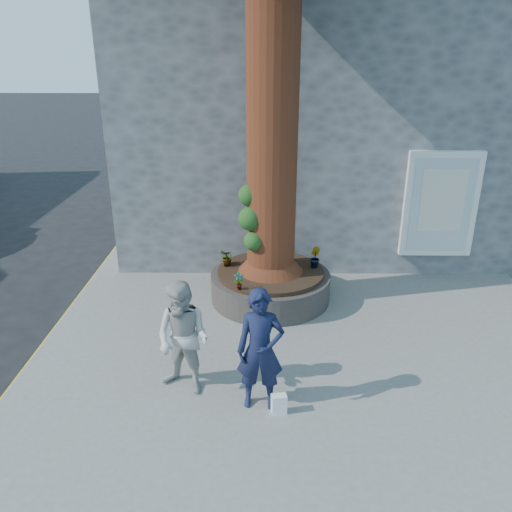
{
  "coord_description": "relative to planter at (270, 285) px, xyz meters",
  "views": [
    {
      "loc": [
        0.61,
        -6.77,
        4.56
      ],
      "look_at": [
        0.53,
        1.41,
        1.25
      ],
      "focal_mm": 35.0,
      "sensor_mm": 36.0,
      "label": 1
    }
  ],
  "objects": [
    {
      "name": "yellow_line",
      "position": [
        -3.85,
        -1.0,
        -0.41
      ],
      "size": [
        0.1,
        30.0,
        0.01
      ],
      "primitive_type": "cube",
      "color": "yellow",
      "rests_on": "ground"
    },
    {
      "name": "plant_c",
      "position": [
        -0.85,
        0.2,
        0.46
      ],
      "size": [
        0.2,
        0.2,
        0.31
      ],
      "primitive_type": "imported",
      "rotation": [
        0.0,
        0.0,
        3.33
      ],
      "color": "gray",
      "rests_on": "planter"
    },
    {
      "name": "planter",
      "position": [
        0.0,
        0.0,
        0.0
      ],
      "size": [
        2.3,
        2.3,
        0.6
      ],
      "color": "black",
      "rests_on": "pavement"
    },
    {
      "name": "plant_b",
      "position": [
        0.85,
        0.15,
        0.51
      ],
      "size": [
        0.25,
        0.25,
        0.41
      ],
      "primitive_type": "imported",
      "rotation": [
        0.0,
        0.0,
        1.7
      ],
      "color": "gray",
      "rests_on": "planter"
    },
    {
      "name": "plant_a",
      "position": [
        -0.57,
        -0.85,
        0.47
      ],
      "size": [
        0.2,
        0.16,
        0.32
      ],
      "primitive_type": "imported",
      "rotation": [
        0.0,
        0.0,
        0.36
      ],
      "color": "gray",
      "rests_on": "planter"
    },
    {
      "name": "man",
      "position": [
        -0.19,
        -3.2,
        0.56
      ],
      "size": [
        0.63,
        0.42,
        1.71
      ],
      "primitive_type": "imported",
      "rotation": [
        0.0,
        0.0,
        -0.02
      ],
      "color": "#141937",
      "rests_on": "pavement"
    },
    {
      "name": "pavement",
      "position": [
        0.7,
        -1.0,
        -0.35
      ],
      "size": [
        9.0,
        8.0,
        0.12
      ],
      "primitive_type": "cube",
      "color": "slate",
      "rests_on": "ground"
    },
    {
      "name": "woman",
      "position": [
        -1.25,
        -2.88,
        0.54
      ],
      "size": [
        1.0,
        0.91,
        1.66
      ],
      "primitive_type": "imported",
      "rotation": [
        0.0,
        0.0,
        -0.44
      ],
      "color": "#AEADA7",
      "rests_on": "pavement"
    },
    {
      "name": "ground",
      "position": [
        -0.8,
        -2.0,
        -0.41
      ],
      "size": [
        120.0,
        120.0,
        0.0
      ],
      "primitive_type": "plane",
      "color": "black",
      "rests_on": "ground"
    },
    {
      "name": "stone_shop",
      "position": [
        1.7,
        5.2,
        2.75
      ],
      "size": [
        10.3,
        8.3,
        6.3
      ],
      "color": "#525457",
      "rests_on": "ground"
    },
    {
      "name": "shopping_bag",
      "position": [
        0.06,
        -3.38,
        -0.15
      ],
      "size": [
        0.22,
        0.15,
        0.28
      ],
      "primitive_type": "cube",
      "rotation": [
        0.0,
        0.0,
        0.18
      ],
      "color": "white",
      "rests_on": "pavement"
    },
    {
      "name": "plant_d",
      "position": [
        -0.85,
        0.26,
        0.47
      ],
      "size": [
        0.37,
        0.38,
        0.32
      ],
      "primitive_type": "imported",
      "rotation": [
        0.0,
        0.0,
        5.3
      ],
      "color": "gray",
      "rests_on": "planter"
    }
  ]
}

